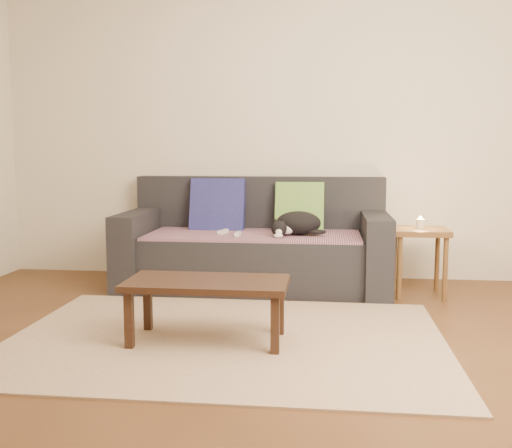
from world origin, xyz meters
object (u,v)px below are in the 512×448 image
Objects in this scene: coffee_table at (207,288)px; cat at (297,224)px; sofa at (255,248)px; side_table at (420,240)px; wii_remote_b at (238,234)px; wii_remote_a at (223,232)px.

cat is at bearing 71.97° from coffee_table.
sofa reaches higher than side_table.
wii_remote_b is at bearing 90.38° from coffee_table.
sofa is 4.13× the size of side_table.
wii_remote_a is 0.18m from wii_remote_b.
side_table is at bearing 43.83° from coffee_table.
wii_remote_b is (-0.11, -0.24, 0.15)m from sofa.
side_table is at bearing -78.47° from wii_remote_a.
coffee_table is (-1.36, -1.31, -0.10)m from side_table.
coffee_table is (-0.10, -1.48, 0.01)m from sofa.
sofa is 0.43m from cat.
sofa is 0.30m from wii_remote_b.
coffee_table is at bearing -93.76° from sofa.
wii_remote_b reaches higher than coffee_table.
wii_remote_a is at bearing 49.27° from wii_remote_b.
wii_remote_a is at bearing -152.36° from sofa.
wii_remote_b is 1.25m from coffee_table.
wii_remote_b is (-0.45, -0.10, -0.07)m from cat.
wii_remote_b is 0.29× the size of side_table.
cat is (0.34, -0.14, 0.22)m from sofa.
wii_remote_a reaches higher than coffee_table.
sofa is 14.00× the size of wii_remote_a.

